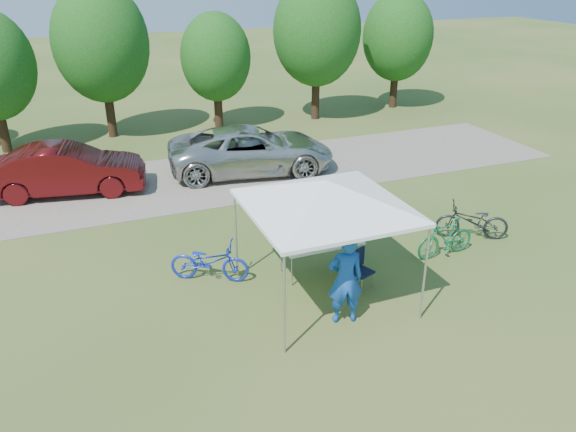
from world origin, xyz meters
name	(u,v)px	position (x,y,z in m)	size (l,w,h in m)	color
ground	(323,296)	(0.00, 0.00, 0.00)	(100.00, 100.00, 0.00)	#2D5119
gravel_strip	(224,176)	(0.00, 8.00, 0.01)	(24.00, 5.00, 0.02)	gray
canopy	(326,184)	(0.00, 0.00, 2.65)	(4.53, 4.53, 3.00)	#A5A5AA
treeline	(172,46)	(-0.29, 14.05, 3.53)	(24.89, 4.28, 6.30)	#382314
folding_table	(322,244)	(0.41, 0.98, 0.73)	(1.88, 0.78, 0.77)	white
folding_chair	(359,266)	(0.92, 0.09, 0.52)	(0.58, 0.61, 0.88)	black
cooler	(305,239)	(-0.03, 0.98, 0.95)	(0.49, 0.33, 0.35)	white
ice_cream_cup	(345,238)	(0.98, 0.93, 0.80)	(0.08, 0.08, 0.06)	gold
cyclist	(345,279)	(0.01, -0.97, 0.98)	(0.71, 0.47, 1.96)	#154AB0
bike_blue	(209,261)	(-2.13, 1.59, 0.48)	(0.64, 1.82, 0.96)	#162DC3
bike_green	(446,238)	(3.58, 0.57, 0.49)	(0.46, 1.64, 0.98)	#176B3E
bike_dark	(472,221)	(4.81, 1.11, 0.49)	(0.65, 1.88, 0.99)	black
minivan	(251,150)	(1.03, 8.09, 0.80)	(2.59, 5.61, 1.56)	beige
sedan	(67,170)	(-4.91, 8.33, 0.79)	(1.63, 4.68, 1.54)	#4F0D0F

